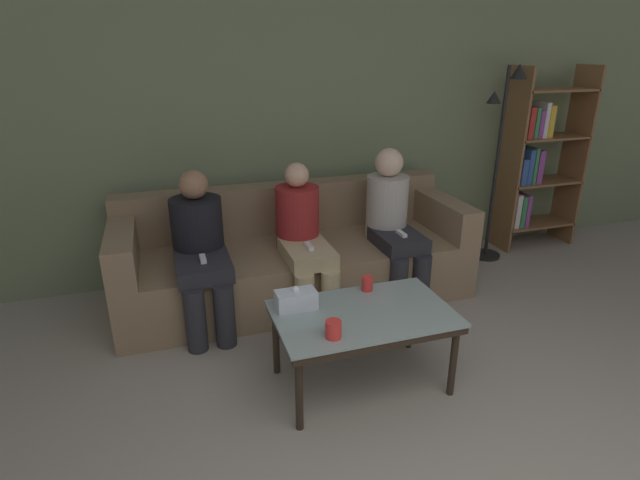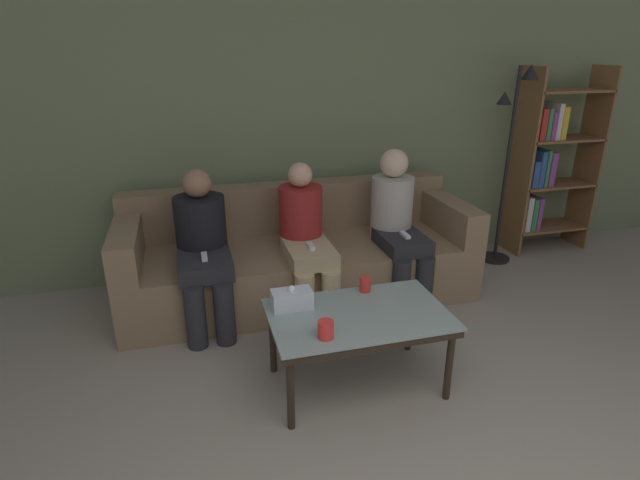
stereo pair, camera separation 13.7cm
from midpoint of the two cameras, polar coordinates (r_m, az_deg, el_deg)
name	(u,v)px [view 2 (the right image)]	position (r m, az deg, el deg)	size (l,w,h in m)	color
wall_back	(281,114)	(4.05, -3.49, 14.21)	(12.00, 0.06, 2.60)	#707F5B
couch	(298,257)	(3.81, -1.47, -1.96)	(2.57, 0.92, 0.80)	#897051
coffee_table	(358,320)	(2.74, 5.84, -9.12)	(0.96, 0.59, 0.46)	#8C9E99
cup_near_left	(365,284)	(2.93, 6.52, -5.08)	(0.06, 0.06, 0.09)	red
cup_near_right	(326,330)	(2.47, 2.28, -10.21)	(0.08, 0.08, 0.09)	red
tissue_box	(292,299)	(2.73, -1.79, -6.76)	(0.22, 0.12, 0.13)	silver
bookshelf	(547,162)	(4.99, 25.26, 8.03)	(0.75, 0.32, 1.65)	brown
standing_lamp	(511,146)	(4.53, 21.80, 9.96)	(0.31, 0.26, 1.67)	black
seated_person_left_end	(203,244)	(3.41, -12.15, -0.43)	(0.34, 0.71, 1.04)	#28282D
seated_person_mid_left	(305,236)	(3.50, -0.58, 0.49)	(0.31, 0.69, 1.05)	tan
seated_person_mid_right	(397,221)	(3.73, 9.83, 2.09)	(0.31, 0.65, 1.10)	#28282D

